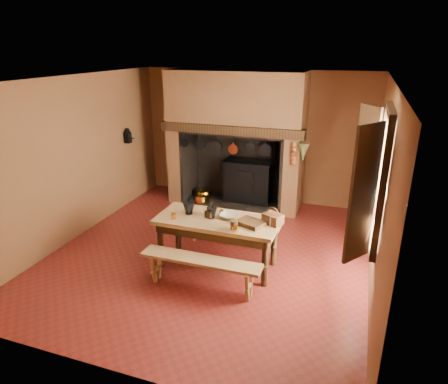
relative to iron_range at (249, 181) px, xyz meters
The scene contains 28 objects.
floor 2.50m from the iron_range, 89.02° to the right, with size 5.50×5.50×0.00m, color maroon.
ceiling 3.37m from the iron_range, 89.02° to the right, with size 5.50×5.50×0.00m, color silver.
back_wall 0.97m from the iron_range, 82.10° to the left, with size 5.00×0.02×2.80m, color brown.
wall_left 3.59m from the iron_range, 135.12° to the right, with size 0.02×5.50×2.80m, color brown.
wall_right 3.65m from the iron_range, 43.91° to the right, with size 0.02×5.50×2.80m, color brown.
wall_front 5.28m from the iron_range, 89.54° to the right, with size 5.00×0.02×2.80m, color brown.
chimney_breast 1.36m from the iron_range, 151.95° to the right, with size 2.95×0.96×2.80m.
iron_range is the anchor object (origin of this frame).
hearth_pans 1.10m from the iron_range, 167.25° to the right, with size 0.51×0.62×0.20m.
hanging_pans 1.12m from the iron_range, 115.02° to the right, with size 1.92×0.29×0.27m.
onion_string 1.49m from the iron_range, 32.25° to the right, with size 0.12×0.10×0.46m, color #9A401C, non-canonical shape.
herb_bunch 1.65m from the iron_range, 28.28° to the right, with size 0.20×0.20×0.35m, color olive.
window 3.91m from the iron_range, 49.98° to the right, with size 0.39×1.75×1.76m.
wall_coffee_mill 2.74m from the iron_range, 159.32° to the right, with size 0.23×0.16×0.31m.
work_table 2.81m from the iron_range, 84.00° to the right, with size 1.85×0.82×0.80m.
bench_front 3.49m from the iron_range, 85.18° to the right, with size 1.73×0.30×0.49m.
bench_back 2.11m from the iron_range, 81.98° to the right, with size 1.66×0.29×0.47m.
mortar_large 2.79m from the iron_range, 93.96° to the right, with size 0.19×0.19×0.33m.
mortar_small 2.81m from the iron_range, 85.94° to the right, with size 0.16×0.16×0.27m.
coffee_grinder 2.81m from the iron_range, 86.63° to the right, with size 0.16×0.13×0.17m.
brass_mug_a 3.05m from the iron_range, 96.20° to the right, with size 0.08×0.08×0.08m, color gold.
brass_mug_b 2.68m from the iron_range, 83.49° to the right, with size 0.07×0.07×0.08m, color gold.
mixing_bowl 2.77m from the iron_range, 80.48° to the right, with size 0.29×0.29×0.07m, color beige.
stoneware_crock 3.14m from the iron_range, 78.13° to the right, with size 0.11×0.11×0.13m, color #4F331D.
glass_jar 3.00m from the iron_range, 67.92° to the right, with size 0.08×0.08×0.15m, color beige.
wicker_basket 2.94m from the iron_range, 67.45° to the right, with size 0.33×0.29×0.26m.
wooden_tray 2.98m from the iron_range, 73.80° to the right, with size 0.37×0.27×0.06m, color #331F10.
brass_cup 3.22m from the iron_range, 77.67° to the right, with size 0.11×0.11×0.09m, color gold.
Camera 1 is at (2.15, -5.51, 3.26)m, focal length 32.00 mm.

